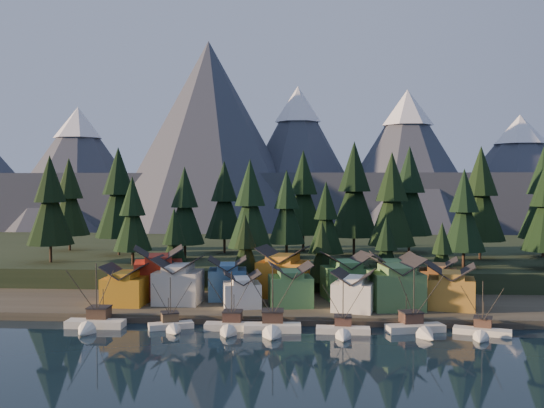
# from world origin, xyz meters

# --- Properties ---
(ground) EXTENTS (500.00, 500.00, 0.00)m
(ground) POSITION_xyz_m (0.00, 0.00, 0.00)
(ground) COLOR black
(ground) RESTS_ON ground
(shore_strip) EXTENTS (400.00, 50.00, 1.50)m
(shore_strip) POSITION_xyz_m (0.00, 40.00, 0.75)
(shore_strip) COLOR #343025
(shore_strip) RESTS_ON ground
(hillside) EXTENTS (420.00, 100.00, 6.00)m
(hillside) POSITION_xyz_m (0.00, 90.00, 3.00)
(hillside) COLOR black
(hillside) RESTS_ON ground
(dock) EXTENTS (80.00, 4.00, 1.00)m
(dock) POSITION_xyz_m (0.00, 16.50, 0.50)
(dock) COLOR #4D4337
(dock) RESTS_ON ground
(mountain_ridge) EXTENTS (560.00, 190.00, 90.00)m
(mountain_ridge) POSITION_xyz_m (-4.20, 213.59, 26.06)
(mountain_ridge) COLOR #454A58
(mountain_ridge) RESTS_ON ground
(boat_0) EXTENTS (10.52, 11.47, 12.60)m
(boat_0) POSITION_xyz_m (-35.46, 9.82, 2.43)
(boat_0) COLOR silver
(boat_0) RESTS_ON ground
(boat_1) EXTENTS (8.42, 8.91, 10.01)m
(boat_1) POSITION_xyz_m (-21.53, 10.33, 1.97)
(boat_1) COLOR beige
(boat_1) RESTS_ON ground
(boat_2) EXTENTS (9.48, 10.33, 11.30)m
(boat_2) POSITION_xyz_m (-11.10, 9.91, 2.17)
(boat_2) COLOR beige
(boat_2) RESTS_ON ground
(boat_3) EXTENTS (10.21, 11.04, 12.70)m
(boat_3) POSITION_xyz_m (-3.75, 9.21, 2.51)
(boat_3) COLOR silver
(boat_3) RESTS_ON ground
(boat_4) EXTENTS (9.50, 10.30, 10.15)m
(boat_4) POSITION_xyz_m (8.28, 8.93, 1.85)
(boat_4) COLOR silver
(boat_4) RESTS_ON ground
(boat_5) EXTENTS (10.76, 11.26, 11.91)m
(boat_5) POSITION_xyz_m (21.08, 10.78, 2.26)
(boat_5) COLOR beige
(boat_5) RESTS_ON ground
(boat_6) EXTENTS (10.01, 10.40, 10.02)m
(boat_6) POSITION_xyz_m (31.45, 9.60, 1.79)
(boat_6) COLOR silver
(boat_6) RESTS_ON ground
(house_front_0) EXTENTS (8.11, 7.68, 7.98)m
(house_front_0) POSITION_xyz_m (-34.08, 23.42, 5.69)
(house_front_0) COLOR #C3831B
(house_front_0) RESTS_ON shore_strip
(house_front_1) EXTENTS (9.24, 8.90, 9.28)m
(house_front_1) POSITION_xyz_m (-23.96, 26.07, 6.37)
(house_front_1) COLOR beige
(house_front_1) RESTS_ON shore_strip
(house_front_2) EXTENTS (8.37, 8.42, 6.88)m
(house_front_2) POSITION_xyz_m (-10.75, 23.45, 5.12)
(house_front_2) COLOR white
(house_front_2) RESTS_ON shore_strip
(house_front_3) EXTENTS (9.41, 9.08, 8.42)m
(house_front_3) POSITION_xyz_m (-1.32, 25.06, 5.92)
(house_front_3) COLOR #3F7542
(house_front_3) RESTS_ON shore_strip
(house_front_4) EXTENTS (9.11, 9.55, 7.63)m
(house_front_4) POSITION_xyz_m (10.86, 21.66, 5.51)
(house_front_4) COLOR white
(house_front_4) RESTS_ON shore_strip
(house_front_5) EXTENTS (10.82, 10.12, 9.99)m
(house_front_5) POSITION_xyz_m (19.01, 23.54, 6.75)
(house_front_5) COLOR #4E7A42
(house_front_5) RESTS_ON shore_strip
(house_front_6) EXTENTS (10.04, 9.67, 8.57)m
(house_front_6) POSITION_xyz_m (29.67, 24.72, 6.00)
(house_front_6) COLOR #A7772A
(house_front_6) RESTS_ON shore_strip
(house_back_0) EXTENTS (11.89, 11.60, 10.76)m
(house_back_0) POSITION_xyz_m (-29.31, 31.23, 7.15)
(house_back_0) COLOR #A22919
(house_back_0) RESTS_ON shore_strip
(house_back_1) EXTENTS (8.65, 8.73, 8.71)m
(house_back_1) POSITION_xyz_m (-14.65, 30.88, 6.07)
(house_back_1) COLOR #3B658D
(house_back_1) RESTS_ON shore_strip
(house_back_2) EXTENTS (11.64, 11.02, 10.56)m
(house_back_2) POSITION_xyz_m (-3.34, 34.94, 7.05)
(house_back_2) COLOR orange
(house_back_2) RESTS_ON shore_strip
(house_back_3) EXTENTS (11.06, 10.31, 9.49)m
(house_back_3) POSITION_xyz_m (9.97, 33.77, 6.49)
(house_back_3) COLOR #447E47
(house_back_3) RESTS_ON shore_strip
(house_back_4) EXTENTS (8.91, 8.57, 9.49)m
(house_back_4) POSITION_xyz_m (19.63, 34.37, 6.48)
(house_back_4) COLOR #487740
(house_back_4) RESTS_ON shore_strip
(house_back_5) EXTENTS (8.99, 9.06, 8.66)m
(house_back_5) POSITION_xyz_m (28.89, 33.68, 6.05)
(house_back_5) COLOR #9F6838
(house_back_5) RESTS_ON shore_strip
(tree_hill_0) EXTENTS (11.42, 11.42, 26.60)m
(tree_hill_0) POSITION_xyz_m (-62.00, 52.00, 20.54)
(tree_hill_0) COLOR #332319
(tree_hill_0) RESTS_ON hillside
(tree_hill_1) EXTENTS (12.66, 12.66, 29.50)m
(tree_hill_1) POSITION_xyz_m (-50.00, 68.00, 22.13)
(tree_hill_1) COLOR #332319
(tree_hill_1) RESTS_ON hillside
(tree_hill_2) EXTENTS (9.14, 9.14, 21.29)m
(tree_hill_2) POSITION_xyz_m (-40.00, 48.00, 17.64)
(tree_hill_2) COLOR #332319
(tree_hill_2) RESTS_ON hillside
(tree_hill_3) EXTENTS (10.28, 10.28, 23.94)m
(tree_hill_3) POSITION_xyz_m (-30.00, 60.00, 19.09)
(tree_hill_3) COLOR #332319
(tree_hill_3) RESTS_ON hillside
(tree_hill_4) EXTENTS (11.13, 11.13, 25.93)m
(tree_hill_4) POSITION_xyz_m (-22.00, 75.00, 20.17)
(tree_hill_4) COLOR #332319
(tree_hill_4) RESTS_ON hillside
(tree_hill_5) EXTENTS (10.91, 10.91, 25.41)m
(tree_hill_5) POSITION_xyz_m (-12.00, 50.00, 19.89)
(tree_hill_5) COLOR #332319
(tree_hill_5) RESTS_ON hillside
(tree_hill_6) EXTENTS (9.95, 9.95, 23.18)m
(tree_hill_6) POSITION_xyz_m (-4.00, 65.00, 18.67)
(tree_hill_6) COLOR #332319
(tree_hill_6) RESTS_ON hillside
(tree_hill_7) EXTENTS (8.62, 8.62, 20.08)m
(tree_hill_7) POSITION_xyz_m (6.00, 48.00, 16.97)
(tree_hill_7) COLOR #332319
(tree_hill_7) RESTS_ON hillside
(tree_hill_8) EXTENTS (13.31, 13.31, 31.01)m
(tree_hill_8) POSITION_xyz_m (14.00, 72.00, 22.95)
(tree_hill_8) COLOR #332319
(tree_hill_8) RESTS_ON hillside
(tree_hill_9) EXTENTS (11.71, 11.71, 27.27)m
(tree_hill_9) POSITION_xyz_m (22.00, 55.00, 20.91)
(tree_hill_9) COLOR #332319
(tree_hill_9) RESTS_ON hillside
(tree_hill_10) EXTENTS (12.96, 12.96, 30.20)m
(tree_hill_10) POSITION_xyz_m (30.00, 80.00, 22.51)
(tree_hill_10) COLOR #332319
(tree_hill_10) RESTS_ON hillside
(tree_hill_11) EXTENTS (9.90, 9.90, 23.07)m
(tree_hill_11) POSITION_xyz_m (38.00, 50.00, 18.61)
(tree_hill_11) COLOR #332319
(tree_hill_11) RESTS_ON hillside
(tree_hill_12) EXTENTS (12.56, 12.56, 29.26)m
(tree_hill_12) POSITION_xyz_m (46.00, 66.00, 22.00)
(tree_hill_12) COLOR #332319
(tree_hill_12) RESTS_ON hillside
(tree_hill_14) EXTENTS (12.79, 12.79, 29.80)m
(tree_hill_14) POSITION_xyz_m (64.00, 72.00, 22.29)
(tree_hill_14) COLOR #332319
(tree_hill_14) RESTS_ON hillside
(tree_hill_15) EXTENTS (12.54, 12.54, 29.20)m
(tree_hill_15) POSITION_xyz_m (0.00, 82.00, 21.97)
(tree_hill_15) COLOR #332319
(tree_hill_15) RESTS_ON hillside
(tree_hill_16) EXTENTS (11.60, 11.60, 27.02)m
(tree_hill_16) POSITION_xyz_m (-68.00, 78.00, 20.77)
(tree_hill_16) COLOR #332319
(tree_hill_16) RESTS_ON hillside
(tree_shore_0) EXTENTS (8.00, 8.00, 18.63)m
(tree_shore_0) POSITION_xyz_m (-28.00, 40.00, 11.68)
(tree_shore_0) COLOR #332319
(tree_shore_0) RESTS_ON shore_strip
(tree_shore_1) EXTENTS (7.40, 7.40, 17.23)m
(tree_shore_1) POSITION_xyz_m (-12.00, 40.00, 10.91)
(tree_shore_1) COLOR #332319
(tree_shore_1) RESTS_ON shore_strip
(tree_shore_2) EXTENTS (6.79, 6.79, 15.81)m
(tree_shore_2) POSITION_xyz_m (5.00, 40.00, 10.13)
(tree_shore_2) COLOR #332319
(tree_shore_2) RESTS_ON shore_strip
(tree_shore_3) EXTENTS (7.29, 7.29, 16.99)m
(tree_shore_3) POSITION_xyz_m (19.00, 40.00, 10.78)
(tree_shore_3) COLOR #332319
(tree_shore_3) RESTS_ON shore_strip
(tree_shore_4) EXTENTS (6.72, 6.72, 15.66)m
(tree_shore_4) POSITION_xyz_m (31.00, 40.00, 10.05)
(tree_shore_4) COLOR #332319
(tree_shore_4) RESTS_ON shore_strip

